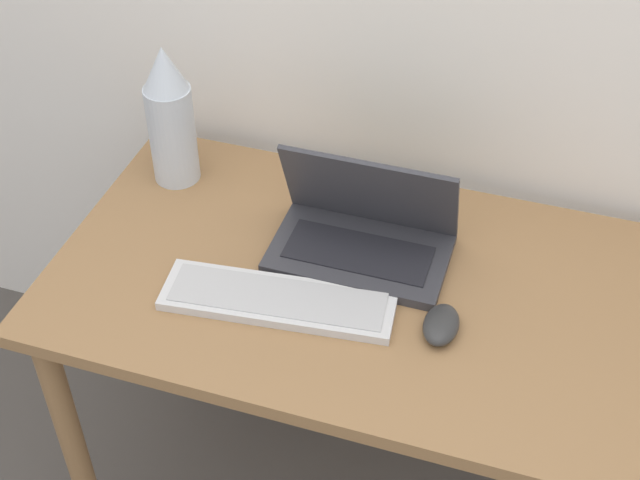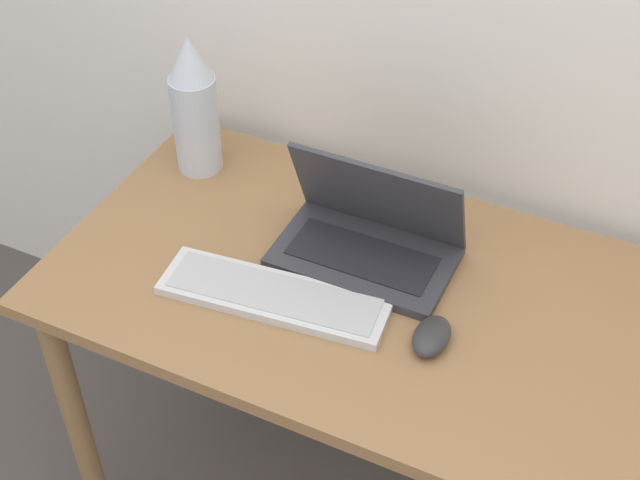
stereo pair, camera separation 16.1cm
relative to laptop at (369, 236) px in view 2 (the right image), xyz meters
The scene contains 5 objects.
desk 0.17m from the laptop, 78.48° to the right, with size 1.16×0.67×0.74m.
laptop is the anchor object (origin of this frame).
keyboard 0.22m from the laptop, 119.39° to the right, with size 0.44×0.17×0.02m.
mouse 0.25m from the laptop, 41.05° to the right, with size 0.06×0.10×0.03m.
vase 0.47m from the laptop, 166.52° to the left, with size 0.10×0.10×0.31m.
Camera 2 is at (0.45, -0.77, 1.91)m, focal length 50.00 mm.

